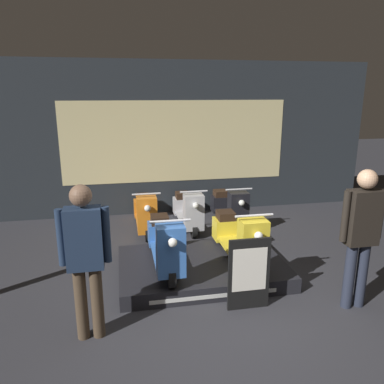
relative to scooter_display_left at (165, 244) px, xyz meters
The scene contains 11 objects.
ground_plane 1.41m from the scooter_display_left, 61.10° to the right, with size 30.00×30.00×0.00m, color #2D2D33.
shop_wall_back 3.33m from the scooter_display_left, 78.53° to the left, with size 8.61×0.09×3.20m.
display_platform 0.69m from the scooter_display_left, ahead, with size 2.35×1.56×0.21m.
scooter_display_left is the anchor object (origin of this frame).
scooter_display_right 1.06m from the scooter_display_left, ahead, with size 0.49×1.67×0.88m.
scooter_backrow_0 2.06m from the scooter_display_left, 93.87° to the left, with size 0.49×1.67×0.88m.
scooter_backrow_1 2.17m from the scooter_display_left, 71.28° to the left, with size 0.49×1.67×0.88m.
scooter_backrow_2 2.56m from the scooter_display_left, 53.29° to the left, with size 0.49×1.67×0.88m.
person_left_browsing 1.51m from the scooter_display_left, 130.89° to the right, with size 0.53×0.22×1.70m.
person_right_browsing 2.49m from the scooter_display_left, 26.58° to the right, with size 0.53×0.23×1.73m.
price_sign_board 1.27m from the scooter_display_left, 44.95° to the right, with size 0.52×0.04×0.91m.
Camera 1 is at (-1.18, -3.63, 2.58)m, focal length 35.00 mm.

